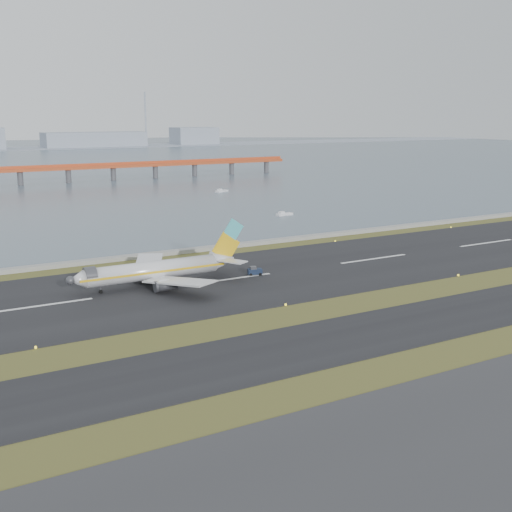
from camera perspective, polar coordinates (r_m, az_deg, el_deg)
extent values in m
plane|color=#424D1B|center=(113.76, 4.69, -5.40)|extent=(1000.00, 1000.00, 0.00)
cube|color=black|center=(104.62, 8.43, -7.09)|extent=(1000.00, 18.00, 0.10)
cube|color=black|center=(138.48, -2.35, -2.09)|extent=(1000.00, 45.00, 0.10)
cube|color=gray|center=(164.88, -7.18, 0.35)|extent=(1000.00, 2.50, 1.00)
cube|color=#B4431E|center=(349.77, -16.37, 7.49)|extent=(260.00, 5.00, 1.60)
cube|color=#B4431E|center=(349.66, -16.39, 7.73)|extent=(260.00, 0.40, 1.40)
cylinder|color=#4C4C51|center=(350.15, -16.33, 6.75)|extent=(2.80, 2.80, 7.00)
cylinder|color=#4C4C51|center=(384.07, -2.18, 7.70)|extent=(2.80, 2.80, 7.00)
cube|color=#8E99A8|center=(737.62, -14.16, 10.01)|extent=(110.00, 35.00, 16.00)
cube|color=#8E99A8|center=(778.97, -5.52, 10.58)|extent=(50.00, 35.00, 20.00)
cylinder|color=#8E99A8|center=(755.77, -9.79, 11.92)|extent=(1.80, 1.80, 60.00)
cylinder|color=silver|center=(133.53, -9.17, -1.26)|extent=(28.00, 3.80, 3.80)
cone|color=silver|center=(129.09, -15.65, -2.05)|extent=(3.20, 3.80, 3.80)
cone|color=silver|center=(139.79, -2.96, -0.37)|extent=(5.00, 3.80, 3.80)
cube|color=yellow|center=(131.79, -8.87, -1.43)|extent=(31.00, 0.06, 0.45)
cube|color=yellow|center=(135.29, -9.46, -1.09)|extent=(31.00, 0.06, 0.45)
cube|color=silver|center=(126.82, -6.86, -2.25)|extent=(11.31, 15.89, 1.66)
cube|color=silver|center=(142.20, -9.55, -0.72)|extent=(11.31, 15.89, 1.66)
cylinder|color=#3D3E43|center=(128.75, -7.98, -2.61)|extent=(4.20, 2.10, 2.10)
cylinder|color=#3D3E43|center=(139.63, -9.83, -1.48)|extent=(4.20, 2.10, 2.10)
cube|color=yellow|center=(139.53, -2.68, 0.83)|extent=(6.80, 0.35, 6.85)
cube|color=#45B8C4|center=(139.69, -2.00, 2.39)|extent=(4.85, 0.37, 4.90)
cube|color=silver|center=(136.52, -2.13, -0.46)|extent=(5.64, 6.80, 0.22)
cube|color=silver|center=(143.13, -3.55, 0.13)|extent=(5.64, 6.80, 0.22)
cylinder|color=black|center=(130.99, -13.63, -3.11)|extent=(0.80, 0.28, 0.80)
cylinder|color=black|center=(132.25, -8.09, -2.68)|extent=(1.00, 0.38, 1.00)
cylinder|color=black|center=(137.30, -8.96, -2.14)|extent=(1.00, 0.38, 1.00)
cube|color=#131E35|center=(141.92, -0.10, -1.37)|extent=(3.48, 2.63, 1.16)
cube|color=#3D3E43|center=(141.66, -0.25, -1.08)|extent=(1.74, 1.80, 0.68)
cylinder|color=black|center=(141.11, -0.46, -1.68)|extent=(0.73, 0.49, 0.68)
cylinder|color=black|center=(142.59, -0.58, -1.53)|extent=(0.73, 0.49, 0.68)
cylinder|color=black|center=(141.52, 0.38, -1.64)|extent=(0.73, 0.49, 0.68)
cylinder|color=black|center=(142.99, 0.26, -1.49)|extent=(0.73, 0.49, 0.68)
cube|color=silver|center=(226.63, 2.55, 3.71)|extent=(6.74, 3.10, 0.83)
cube|color=silver|center=(225.60, 2.29, 3.86)|extent=(2.08, 1.77, 0.83)
cube|color=silver|center=(296.18, -3.06, 5.77)|extent=(7.13, 4.66, 0.88)
cube|color=silver|center=(294.98, -3.24, 5.90)|extent=(2.41, 2.20, 0.88)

